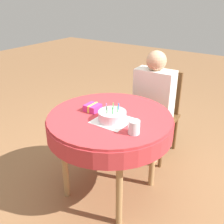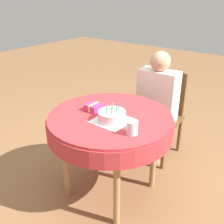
% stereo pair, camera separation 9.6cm
% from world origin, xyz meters
% --- Properties ---
extents(ground_plane, '(12.00, 12.00, 0.00)m').
position_xyz_m(ground_plane, '(0.00, 0.00, 0.00)').
color(ground_plane, '#8C603D').
extents(dining_table, '(0.99, 0.99, 0.74)m').
position_xyz_m(dining_table, '(0.00, 0.00, 0.65)').
color(dining_table, '#BC3338').
rests_on(dining_table, ground_plane).
extents(chair, '(0.47, 0.47, 0.88)m').
position_xyz_m(chair, '(0.01, 0.83, 0.47)').
color(chair, brown).
rests_on(chair, ground_plane).
extents(person, '(0.39, 0.29, 1.11)m').
position_xyz_m(person, '(0.02, 0.73, 0.66)').
color(person, tan).
rests_on(person, ground_plane).
extents(napkin, '(0.26, 0.26, 0.00)m').
position_xyz_m(napkin, '(0.07, -0.07, 0.74)').
color(napkin, white).
rests_on(napkin, dining_table).
extents(birthday_cake, '(0.21, 0.21, 0.13)m').
position_xyz_m(birthday_cake, '(0.07, -0.07, 0.78)').
color(birthday_cake, silver).
rests_on(birthday_cake, dining_table).
extents(drinking_glass, '(0.08, 0.08, 0.10)m').
position_xyz_m(drinking_glass, '(0.30, -0.14, 0.79)').
color(drinking_glass, silver).
rests_on(drinking_glass, dining_table).
extents(gift_box, '(0.11, 0.12, 0.06)m').
position_xyz_m(gift_box, '(-0.16, -0.01, 0.77)').
color(gift_box, '#D13384').
rests_on(gift_box, dining_table).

